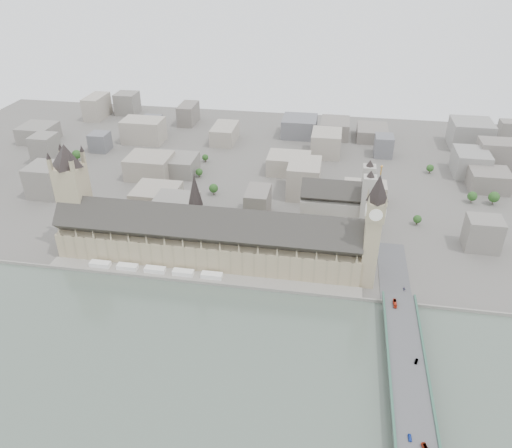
% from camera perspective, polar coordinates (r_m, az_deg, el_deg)
% --- Properties ---
extents(ground, '(900.00, 900.00, 0.00)m').
position_cam_1_polar(ground, '(433.56, -6.12, -5.62)').
color(ground, '#595651').
rests_on(ground, ground).
extents(river_thames, '(600.00, 600.00, 0.00)m').
position_cam_1_polar(river_thames, '(322.95, -14.31, -22.71)').
color(river_thames, '#485549').
rests_on(river_thames, ground).
extents(embankment_wall, '(600.00, 1.50, 3.00)m').
position_cam_1_polar(embankment_wall, '(421.14, -6.66, -6.63)').
color(embankment_wall, gray).
rests_on(embankment_wall, ground).
extents(river_terrace, '(270.00, 15.00, 2.00)m').
position_cam_1_polar(river_terrace, '(427.18, -6.38, -6.09)').
color(river_terrace, gray).
rests_on(river_terrace, ground).
extents(terrace_tents, '(118.00, 7.00, 4.00)m').
position_cam_1_polar(terrace_tents, '(437.28, -11.47, -5.13)').
color(terrace_tents, white).
rests_on(terrace_tents, river_terrace).
extents(palace_of_westminster, '(265.00, 40.73, 55.44)m').
position_cam_1_polar(palace_of_westminster, '(436.58, -5.61, -1.71)').
color(palace_of_westminster, tan).
rests_on(palace_of_westminster, ground).
extents(elizabeth_tower, '(17.00, 17.00, 107.50)m').
position_cam_1_polar(elizabeth_tower, '(397.15, 13.31, -0.00)').
color(elizabeth_tower, tan).
rests_on(elizabeth_tower, ground).
extents(victoria_tower, '(30.00, 30.00, 100.00)m').
position_cam_1_polar(victoria_tower, '(470.53, -20.16, 3.47)').
color(victoria_tower, tan).
rests_on(victoria_tower, ground).
extents(central_tower, '(13.00, 13.00, 48.00)m').
position_cam_1_polar(central_tower, '(426.95, -6.93, 2.87)').
color(central_tower, tan).
rests_on(central_tower, ground).
extents(westminster_bridge, '(25.00, 325.00, 10.25)m').
position_cam_1_polar(westminster_bridge, '(356.16, 16.78, -15.53)').
color(westminster_bridge, '#474749').
rests_on(westminster_bridge, ground).
extents(bridge_parapets, '(25.00, 235.00, 1.15)m').
position_cam_1_polar(bridge_parapets, '(322.35, 17.65, -20.45)').
color(bridge_parapets, '#315A48').
rests_on(bridge_parapets, westminster_bridge).
extents(westminster_abbey, '(68.00, 36.00, 64.00)m').
position_cam_1_polar(westminster_abbey, '(487.89, 9.36, 2.01)').
color(westminster_abbey, '#9D968D').
rests_on(westminster_abbey, ground).
extents(city_skyline_inland, '(720.00, 360.00, 38.00)m').
position_cam_1_polar(city_skyline_inland, '(635.13, -0.44, 8.70)').
color(city_skyline_inland, gray).
rests_on(city_skyline_inland, ground).
extents(park_trees, '(110.00, 30.00, 15.00)m').
position_cam_1_polar(park_trees, '(479.93, -5.47, -0.62)').
color(park_trees, '#1C3F16').
rests_on(park_trees, ground).
extents(red_bus_north, '(2.27, 9.53, 2.65)m').
position_cam_1_polar(red_bus_north, '(395.16, 15.59, -8.73)').
color(red_bus_north, red).
rests_on(red_bus_north, westminster_bridge).
extents(car_blue, '(2.12, 4.87, 1.64)m').
position_cam_1_polar(car_blue, '(313.11, 17.18, -22.30)').
color(car_blue, '#1837A2').
rests_on(car_blue, westminster_bridge).
extents(car_silver, '(3.07, 5.13, 1.60)m').
position_cam_1_polar(car_silver, '(354.23, 17.85, -14.70)').
color(car_silver, gray).
rests_on(car_silver, westminster_bridge).
extents(car_approach, '(2.03, 4.52, 1.29)m').
position_cam_1_polar(car_approach, '(412.62, 16.58, -7.14)').
color(car_approach, gray).
rests_on(car_approach, westminster_bridge).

